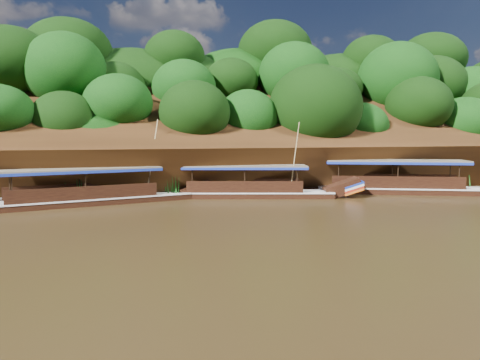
% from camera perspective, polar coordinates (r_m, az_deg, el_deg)
% --- Properties ---
extents(ground, '(160.00, 160.00, 0.00)m').
position_cam_1_polar(ground, '(28.17, 8.55, -4.23)').
color(ground, black).
rests_on(ground, ground).
extents(riverbank, '(120.00, 30.06, 19.40)m').
position_cam_1_polar(riverbank, '(49.32, -2.89, 2.25)').
color(riverbank, black).
rests_on(riverbank, ground).
extents(boat_0, '(16.10, 8.80, 7.16)m').
position_cam_1_polar(boat_0, '(40.22, 20.76, -0.70)').
color(boat_0, black).
rests_on(boat_0, ground).
extents(boat_1, '(14.05, 5.96, 6.11)m').
position_cam_1_polar(boat_1, '(35.53, 2.92, -1.23)').
color(boat_1, black).
rests_on(boat_1, ground).
extents(boat_2, '(15.91, 5.37, 6.32)m').
position_cam_1_polar(boat_2, '(33.73, -15.88, -1.79)').
color(boat_2, black).
rests_on(boat_2, ground).
extents(reeds, '(49.43, 2.27, 1.99)m').
position_cam_1_polar(reeds, '(35.66, -3.95, -0.64)').
color(reeds, '#185A16').
rests_on(reeds, ground).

